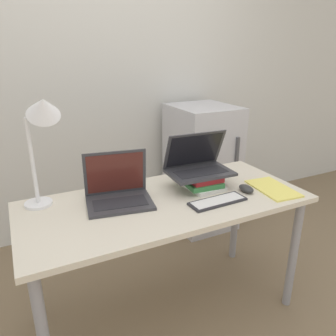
{
  "coord_description": "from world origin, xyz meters",
  "views": [
    {
      "loc": [
        -0.7,
        -1.09,
        1.52
      ],
      "look_at": [
        0.01,
        0.34,
        0.94
      ],
      "focal_mm": 35.0,
      "sensor_mm": 36.0,
      "label": 1
    }
  ],
  "objects_px": {
    "laptop_on_books": "(198,165)",
    "desk_lamp": "(42,121)",
    "book_stack": "(200,180)",
    "notepad": "(273,188)",
    "laptop_left": "(118,193)",
    "mouse": "(246,189)",
    "mini_fridge": "(201,167)",
    "wireless_keyboard": "(218,201)"
  },
  "relations": [
    {
      "from": "laptop_on_books",
      "to": "wireless_keyboard",
      "type": "xyz_separation_m",
      "value": [
        -0.02,
        -0.24,
        -0.13
      ]
    },
    {
      "from": "laptop_left",
      "to": "notepad",
      "type": "distance_m",
      "value": 0.89
    },
    {
      "from": "mouse",
      "to": "desk_lamp",
      "type": "relative_size",
      "value": 0.18
    },
    {
      "from": "laptop_on_books",
      "to": "mouse",
      "type": "height_order",
      "value": "laptop_on_books"
    },
    {
      "from": "wireless_keyboard",
      "to": "notepad",
      "type": "relative_size",
      "value": 0.99
    },
    {
      "from": "wireless_keyboard",
      "to": "mouse",
      "type": "xyz_separation_m",
      "value": [
        0.22,
        0.04,
        0.01
      ]
    },
    {
      "from": "book_stack",
      "to": "laptop_on_books",
      "type": "bearing_deg",
      "value": 119.9
    },
    {
      "from": "book_stack",
      "to": "wireless_keyboard",
      "type": "bearing_deg",
      "value": -97.31
    },
    {
      "from": "notepad",
      "to": "book_stack",
      "type": "bearing_deg",
      "value": 147.86
    },
    {
      "from": "laptop_left",
      "to": "laptop_on_books",
      "type": "bearing_deg",
      "value": -0.5
    },
    {
      "from": "laptop_left",
      "to": "desk_lamp",
      "type": "distance_m",
      "value": 0.52
    },
    {
      "from": "mini_fridge",
      "to": "book_stack",
      "type": "bearing_deg",
      "value": -122.94
    },
    {
      "from": "wireless_keyboard",
      "to": "mouse",
      "type": "bearing_deg",
      "value": 11.08
    },
    {
      "from": "notepad",
      "to": "desk_lamp",
      "type": "bearing_deg",
      "value": 162.97
    },
    {
      "from": "wireless_keyboard",
      "to": "mini_fridge",
      "type": "relative_size",
      "value": 0.3
    },
    {
      "from": "mouse",
      "to": "mini_fridge",
      "type": "relative_size",
      "value": 0.1
    },
    {
      "from": "laptop_on_books",
      "to": "notepad",
      "type": "bearing_deg",
      "value": -33.19
    },
    {
      "from": "book_stack",
      "to": "laptop_on_books",
      "type": "distance_m",
      "value": 0.09
    },
    {
      "from": "laptop_left",
      "to": "laptop_on_books",
      "type": "distance_m",
      "value": 0.49
    },
    {
      "from": "mini_fridge",
      "to": "wireless_keyboard",
      "type": "bearing_deg",
      "value": -118.02
    },
    {
      "from": "notepad",
      "to": "mini_fridge",
      "type": "relative_size",
      "value": 0.3
    },
    {
      "from": "laptop_left",
      "to": "book_stack",
      "type": "xyz_separation_m",
      "value": [
        0.49,
        -0.02,
        -0.01
      ]
    },
    {
      "from": "wireless_keyboard",
      "to": "mouse",
      "type": "height_order",
      "value": "mouse"
    },
    {
      "from": "book_stack",
      "to": "notepad",
      "type": "xyz_separation_m",
      "value": [
        0.36,
        -0.22,
        -0.04
      ]
    },
    {
      "from": "book_stack",
      "to": "mini_fridge",
      "type": "relative_size",
      "value": 0.26
    },
    {
      "from": "laptop_left",
      "to": "wireless_keyboard",
      "type": "relative_size",
      "value": 1.16
    },
    {
      "from": "laptop_left",
      "to": "desk_lamp",
      "type": "relative_size",
      "value": 0.62
    },
    {
      "from": "notepad",
      "to": "laptop_left",
      "type": "bearing_deg",
      "value": 164.05
    },
    {
      "from": "mini_fridge",
      "to": "laptop_on_books",
      "type": "bearing_deg",
      "value": -123.88
    },
    {
      "from": "laptop_on_books",
      "to": "mini_fridge",
      "type": "bearing_deg",
      "value": 56.12
    },
    {
      "from": "laptop_left",
      "to": "desk_lamp",
      "type": "bearing_deg",
      "value": 160.15
    },
    {
      "from": "book_stack",
      "to": "desk_lamp",
      "type": "xyz_separation_m",
      "value": [
        -0.81,
        0.13,
        0.4
      ]
    },
    {
      "from": "mouse",
      "to": "mini_fridge",
      "type": "bearing_deg",
      "value": 72.03
    },
    {
      "from": "notepad",
      "to": "mini_fridge",
      "type": "xyz_separation_m",
      "value": [
        0.15,
        1.01,
        -0.22
      ]
    },
    {
      "from": "book_stack",
      "to": "notepad",
      "type": "distance_m",
      "value": 0.42
    },
    {
      "from": "laptop_left",
      "to": "mouse",
      "type": "relative_size",
      "value": 3.55
    },
    {
      "from": "laptop_on_books",
      "to": "desk_lamp",
      "type": "height_order",
      "value": "desk_lamp"
    },
    {
      "from": "laptop_left",
      "to": "notepad",
      "type": "bearing_deg",
      "value": -15.95
    },
    {
      "from": "laptop_on_books",
      "to": "mouse",
      "type": "distance_m",
      "value": 0.3
    },
    {
      "from": "laptop_left",
      "to": "mouse",
      "type": "bearing_deg",
      "value": -16.21
    },
    {
      "from": "laptop_on_books",
      "to": "book_stack",
      "type": "bearing_deg",
      "value": -60.1
    },
    {
      "from": "laptop_left",
      "to": "wireless_keyboard",
      "type": "height_order",
      "value": "laptop_left"
    }
  ]
}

